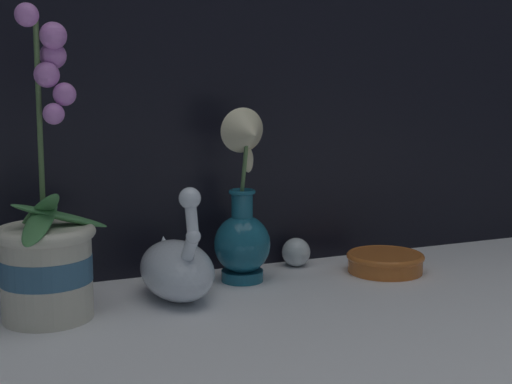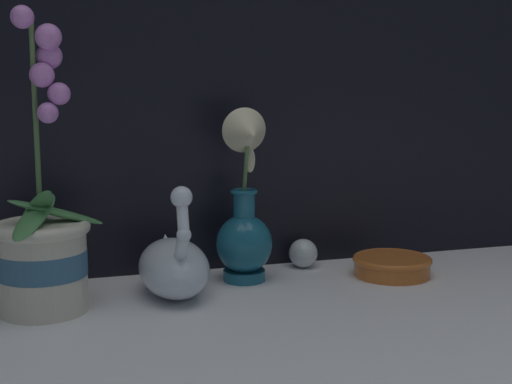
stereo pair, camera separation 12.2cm
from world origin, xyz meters
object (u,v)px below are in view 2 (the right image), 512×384
blue_vase (245,218)px  amber_dish (392,264)px  orchid_potted_plant (43,246)px  glass_sphere (303,253)px  swan_figurine (174,265)px

blue_vase → amber_dish: bearing=-8.6°
orchid_potted_plant → glass_sphere: bearing=15.3°
orchid_potted_plant → blue_vase: size_ratio=1.50×
swan_figurine → amber_dish: swan_figurine is taller
blue_vase → glass_sphere: bearing=24.7°
orchid_potted_plant → swan_figurine: 0.21m
swan_figurine → blue_vase: 0.16m
swan_figurine → glass_sphere: swan_figurine is taller
blue_vase → glass_sphere: (0.13, 0.06, -0.09)m
glass_sphere → blue_vase: bearing=-155.3°
orchid_potted_plant → blue_vase: (0.34, 0.07, 0.01)m
amber_dish → orchid_potted_plant: bearing=-177.3°
swan_figurine → amber_dish: (0.41, 0.00, -0.03)m
swan_figurine → blue_vase: (0.14, 0.05, 0.06)m
orchid_potted_plant → amber_dish: orchid_potted_plant is taller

